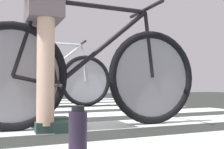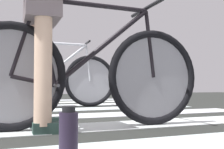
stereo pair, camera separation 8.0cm
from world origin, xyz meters
The scene contains 5 objects.
bicycle_1_of_3 centered at (0.53, -0.95, 0.41)m, with size 1.74×0.52×0.93m.
cyclist_1_of_3 centered at (0.22, -0.93, 0.67)m, with size 0.33×0.42×1.00m.
bicycle_2_of_3 centered at (0.70, 1.08, 0.41)m, with size 1.73×0.52×0.93m.
cyclist_2_of_3 centered at (0.39, 1.11, 0.69)m, with size 0.36×0.43×1.03m.
water_bottle centered at (0.19, -1.77, 0.12)m, with size 0.08×0.08×0.22m.
Camera 1 is at (-0.18, -2.92, 0.32)m, focal length 47.67 mm.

